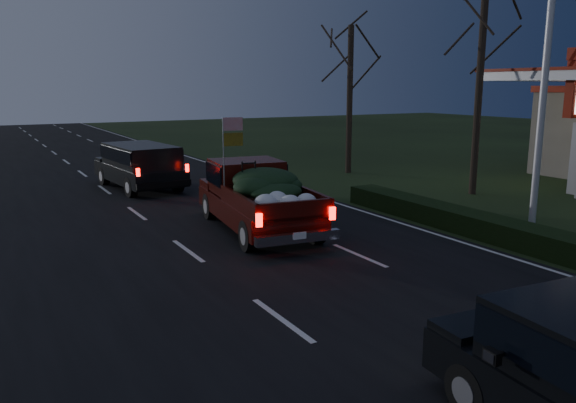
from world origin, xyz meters
name	(u,v)px	position (x,y,z in m)	size (l,w,h in m)	color
ground	(282,320)	(0.00, 0.00, 0.00)	(120.00, 120.00, 0.00)	black
road_asphalt	(282,320)	(0.00, 0.00, 0.01)	(14.00, 120.00, 0.02)	black
hedge_row	(464,221)	(7.80, 3.00, 0.30)	(1.00, 10.00, 0.60)	black
light_pole	(548,38)	(9.50, 2.00, 5.48)	(0.50, 0.90, 9.16)	silver
bare_tree_mid	(483,27)	(12.50, 7.00, 6.35)	(3.60, 3.60, 8.50)	black
bare_tree_far	(350,64)	(11.50, 14.00, 5.23)	(3.60, 3.60, 7.00)	black
pickup_truck	(257,193)	(2.57, 6.14, 1.11)	(2.85, 5.88, 2.97)	#3E0D08
lead_suv	(140,162)	(1.39, 14.54, 1.13)	(2.63, 5.38, 1.50)	black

